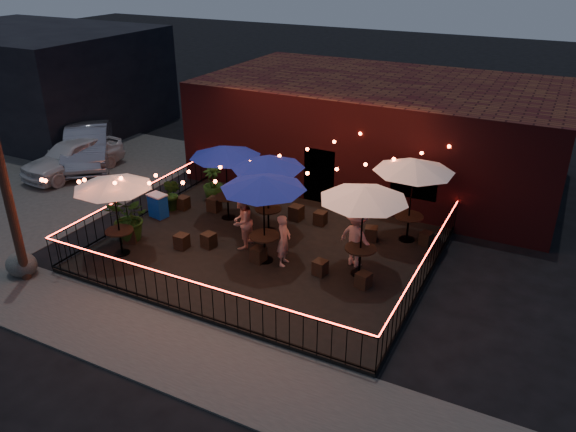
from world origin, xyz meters
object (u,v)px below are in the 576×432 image
object	(u,v)px
cafe_table_2	(263,183)
boulder	(21,265)
cafe_table_0	(112,183)
cafe_table_4	(364,194)
cafe_table_5	(414,166)
cooler	(158,205)
cafe_table_1	(225,152)
cafe_table_3	(268,163)

from	to	relation	value
cafe_table_2	boulder	xyz separation A→B (m)	(-6.03, -3.77, -2.31)
cafe_table_0	cafe_table_4	distance (m)	7.31
cafe_table_0	cafe_table_5	xyz separation A→B (m)	(7.60, 4.89, 0.18)
cooler	cafe_table_5	bearing A→B (deg)	25.85
cafe_table_0	boulder	distance (m)	3.56
cafe_table_1	cafe_table_5	distance (m)	6.16
cafe_table_4	cafe_table_5	world-z (taller)	cafe_table_5
cooler	boulder	distance (m)	4.92
cafe_table_0	cafe_table_1	world-z (taller)	cafe_table_1
cafe_table_4	cooler	distance (m)	7.94
cafe_table_4	cooler	xyz separation A→B (m)	(-7.65, 0.42, -2.08)
cafe_table_1	cooler	distance (m)	3.17
cafe_table_2	cafe_table_4	bearing A→B (deg)	11.60
cafe_table_0	cafe_table_1	bearing A→B (deg)	66.79
cafe_table_0	cafe_table_3	size ratio (longest dim) A/B	1.00
boulder	cafe_table_4	bearing A→B (deg)	26.15
cafe_table_3	cafe_table_5	bearing A→B (deg)	19.10
cafe_table_2	cafe_table_5	distance (m)	4.75
cafe_table_5	cafe_table_4	bearing A→B (deg)	-103.25
cafe_table_2	boulder	bearing A→B (deg)	-148.03
cafe_table_1	cafe_table_2	xyz separation A→B (m)	(2.59, -2.02, 0.10)
cafe_table_2	cafe_table_4	xyz separation A→B (m)	(2.81, 0.58, -0.01)
cafe_table_2	cooler	size ratio (longest dim) A/B	3.89
boulder	cooler	bearing A→B (deg)	75.87
cafe_table_0	cafe_table_2	world-z (taller)	cafe_table_2
cafe_table_1	cooler	xyz separation A→B (m)	(-2.25, -1.02, -1.99)
boulder	cafe_table_3	bearing A→B (deg)	46.93
cafe_table_2	cafe_table_3	world-z (taller)	cafe_table_2
cafe_table_1	cooler	world-z (taller)	cafe_table_1
cafe_table_2	cafe_table_4	world-z (taller)	cafe_table_2
cafe_table_2	cafe_table_4	size ratio (longest dim) A/B	1.20
cafe_table_2	cooler	bearing A→B (deg)	168.34
cafe_table_0	cafe_table_4	size ratio (longest dim) A/B	1.12
cafe_table_2	cafe_table_5	world-z (taller)	cafe_table_5
cafe_table_1	cafe_table_2	world-z (taller)	cafe_table_2
cafe_table_2	cafe_table_1	bearing A→B (deg)	142.03
cafe_table_5	cafe_table_1	bearing A→B (deg)	-168.34
cafe_table_3	boulder	bearing A→B (deg)	-133.07
cafe_table_2	cafe_table_4	distance (m)	2.87
cafe_table_5	cooler	bearing A→B (deg)	-164.68
cafe_table_3	cafe_table_2	bearing A→B (deg)	-64.43
cafe_table_4	boulder	size ratio (longest dim) A/B	2.97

